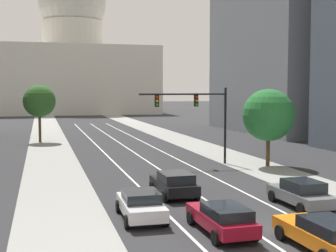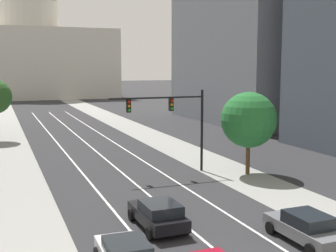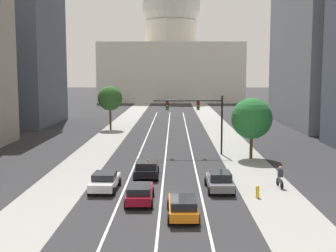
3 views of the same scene
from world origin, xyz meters
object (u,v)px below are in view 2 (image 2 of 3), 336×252
traffic_signal_mast (174,114)px  street_tree_far_right (249,120)px  capitol_building (28,45)px  car_black (158,214)px  car_gray (306,227)px

traffic_signal_mast → street_tree_far_right: size_ratio=1.19×
capitol_building → car_black: capitol_building is taller
capitol_building → car_black: (-1.46, -107.48, -13.21)m
street_tree_far_right → capitol_building: bearing=95.2°
capitol_building → traffic_signal_mast: capitol_building is taller
capitol_building → street_tree_far_right: size_ratio=6.82×
car_black → car_gray: (5.86, -4.34, -0.00)m
car_black → street_tree_far_right: size_ratio=0.69×
capitol_building → car_gray: 112.68m
car_gray → street_tree_far_right: size_ratio=0.70×
traffic_signal_mast → car_black: bearing=-115.6°
car_gray → street_tree_far_right: 14.21m
car_black → car_gray: car_gray is taller
capitol_building → car_black: 108.30m
capitol_building → street_tree_far_right: bearing=-84.8°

